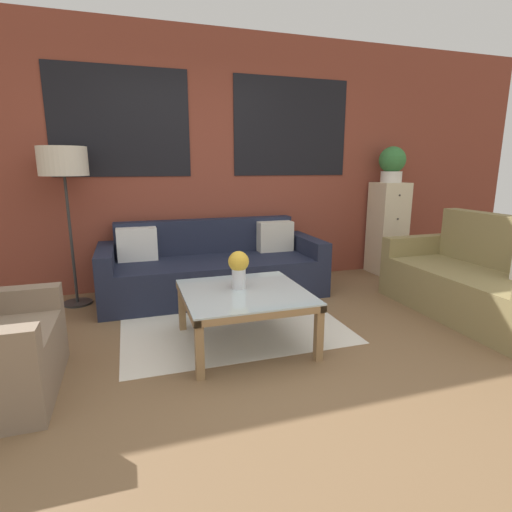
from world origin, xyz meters
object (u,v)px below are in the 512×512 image
floor_lamp (64,167)px  flower_vase (239,267)px  settee_vintage (478,283)px  drawer_cabinet (387,228)px  coffee_table (244,299)px  couch_dark (213,269)px  potted_plant (392,163)px

floor_lamp → flower_vase: (1.33, -1.32, -0.75)m
settee_vintage → floor_lamp: size_ratio=1.10×
drawer_cabinet → flower_vase: bearing=-148.9°
settee_vintage → flower_vase: bearing=176.1°
coffee_table → flower_vase: size_ratio=3.14×
drawer_cabinet → flower_vase: (-2.37, -1.43, 0.03)m
settee_vintage → floor_lamp: 4.00m
coffee_table → drawer_cabinet: bearing=32.7°
settee_vintage → floor_lamp: bearing=157.6°
couch_dark → coffee_table: couch_dark is taller
couch_dark → floor_lamp: floor_lamp is taller
floor_lamp → potted_plant: bearing=1.7°
floor_lamp → flower_vase: 2.02m
coffee_table → potted_plant: bearing=32.7°
couch_dark → coffee_table: 1.29m
potted_plant → settee_vintage: bearing=-94.8°
couch_dark → floor_lamp: size_ratio=1.50×
floor_lamp → potted_plant: 3.70m
floor_lamp → drawer_cabinet: (3.70, 0.11, -0.77)m
coffee_table → potted_plant: (2.35, 1.51, 1.02)m
couch_dark → floor_lamp: (-1.38, 0.11, 1.08)m
settee_vintage → potted_plant: bearing=85.2°
drawer_cabinet → potted_plant: (0.00, 0.00, 0.81)m
flower_vase → potted_plant: bearing=31.1°
coffee_table → floor_lamp: size_ratio=0.60×
flower_vase → coffee_table: bearing=-74.1°
couch_dark → coffee_table: bearing=-91.1°
floor_lamp → settee_vintage: bearing=-22.4°
couch_dark → settee_vintage: size_ratio=1.36×
settee_vintage → drawer_cabinet: size_ratio=1.46×
drawer_cabinet → flower_vase: size_ratio=3.92×
drawer_cabinet → couch_dark: bearing=-174.6°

